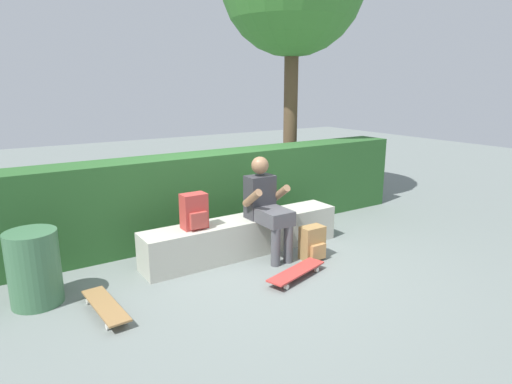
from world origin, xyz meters
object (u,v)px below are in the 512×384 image
Objects in this scene: bench_main at (244,236)px; trash_bin at (34,268)px; backpack_on_bench at (194,212)px; person_skater at (267,204)px; skateboard_beside_bench at (105,306)px; backpack_on_ground at (313,243)px; skateboard_near_person at (296,272)px.

trash_bin is (-2.32, -0.01, 0.14)m from bench_main.
backpack_on_bench is at bearing -179.18° from bench_main.
backpack_on_bench is at bearing 166.71° from person_skater.
person_skater is at bearing -13.29° from backpack_on_bench.
person_skater is 1.48× the size of skateboard_beside_bench.
backpack_on_ground is 0.56× the size of trash_bin.
bench_main is at bearing 134.01° from backpack_on_ground.
skateboard_near_person is 1.31m from backpack_on_bench.
bench_main is 2.32m from trash_bin.
backpack_on_bench is 1.00× the size of backpack_on_ground.
backpack_on_ground is at bearing -1.01° from skateboard_beside_bench.
skateboard_beside_bench is 0.79m from trash_bin.
skateboard_beside_bench is 1.41m from backpack_on_bench.
bench_main is 0.78m from backpack_on_bench.
backpack_on_bench is 1.45m from backpack_on_ground.
skateboard_near_person is (0.08, -0.93, -0.15)m from bench_main.
skateboard_beside_bench is at bearing -48.59° from trash_bin.
trash_bin reaches higher than skateboard_near_person.
skateboard_near_person is 2.06× the size of backpack_on_ground.
trash_bin is (-2.90, 0.59, 0.17)m from backpack_on_ground.
trash_bin reaches higher than skateboard_beside_bench.
trash_bin is (-2.40, 0.92, 0.28)m from skateboard_near_person.
skateboard_beside_bench is (-2.02, -0.35, -0.57)m from person_skater.
backpack_on_ground is at bearing -44.69° from person_skater.
skateboard_beside_bench is at bearing -163.03° from bench_main.
skateboard_beside_bench is (-1.91, 0.37, 0.00)m from skateboard_near_person.
skateboard_near_person is at bearing -84.93° from bench_main.
backpack_on_bench is 0.56× the size of trash_bin.
backpack_on_bench reaches higher than trash_bin.
person_skater is 2.99× the size of backpack_on_bench.
trash_bin is at bearing -179.81° from bench_main.
backpack_on_ground is at bearing 33.21° from skateboard_near_person.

